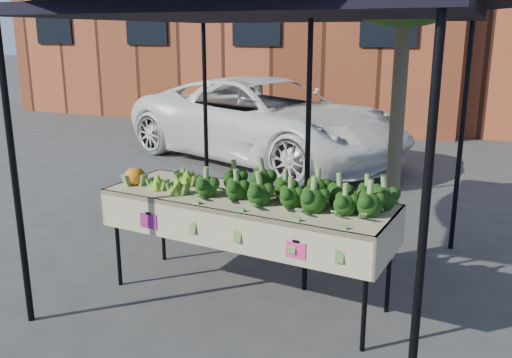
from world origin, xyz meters
name	(u,v)px	position (x,y,z in m)	size (l,w,h in m)	color
ground	(257,298)	(0.00, 0.00, 0.00)	(90.00, 90.00, 0.00)	#353538
table	(246,248)	(-0.09, -0.03, 0.45)	(2.46, 0.99, 0.90)	#B8AC95
canopy	(272,132)	(-0.03, 0.39, 1.37)	(3.16, 3.16, 2.74)	black
broccoli_heap	(293,187)	(0.30, -0.01, 1.02)	(1.59, 0.56, 0.25)	black
romanesco_cluster	(178,176)	(-0.75, 0.00, 0.99)	(0.42, 0.56, 0.19)	#76A333
cauliflower_pair	(135,175)	(-1.14, -0.08, 0.98)	(0.19, 0.19, 0.17)	orange
vehicle	(266,8)	(-1.97, 4.88, 2.59)	(2.39, 1.44, 5.19)	white
street_tree	(401,58)	(0.86, 1.31, 1.97)	(2.00, 2.00, 3.93)	#1E4C14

